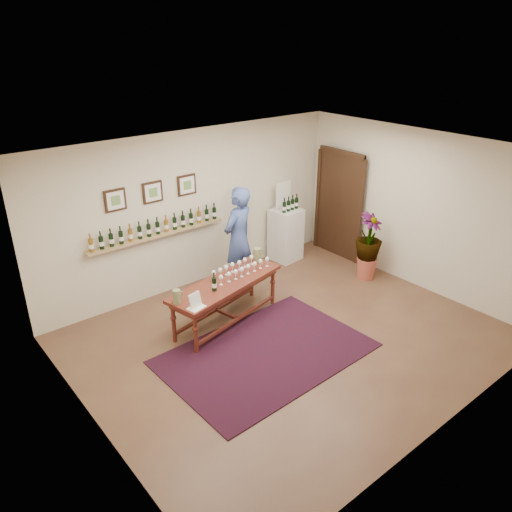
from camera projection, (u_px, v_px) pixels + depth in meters
ground at (289, 338)px, 7.60m from camera, size 6.00×6.00×0.00m
room_shell at (306, 209)px, 9.65m from camera, size 6.00×6.00×6.00m
rug at (266, 353)px, 7.24m from camera, size 2.97×2.02×0.02m
tasting_table at (226, 288)px, 7.79m from camera, size 2.11×1.05×0.72m
table_glasses at (237, 269)px, 7.95m from camera, size 1.29×0.38×0.18m
table_bottles at (212, 280)px, 7.45m from camera, size 0.32×0.22×0.31m
pitcher_left at (177, 297)px, 7.10m from camera, size 0.17×0.17×0.21m
pitcher_right at (257, 255)px, 8.37m from camera, size 0.16×0.16×0.24m
menu_card at (195, 300)px, 7.00m from camera, size 0.27×0.22×0.22m
display_pedestal at (286, 235)px, 10.01m from camera, size 0.58×0.58×1.06m
pedestal_bottles at (291, 203)px, 9.69m from camera, size 0.31×0.11×0.30m
info_sign at (283, 194)px, 9.79m from camera, size 0.40×0.06×0.55m
potted_plant at (368, 246)px, 9.19m from camera, size 0.67×0.67×1.10m
person at (238, 239)px, 8.71m from camera, size 0.79×0.63×1.89m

